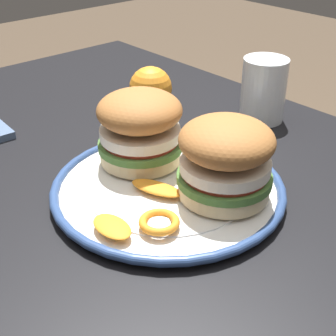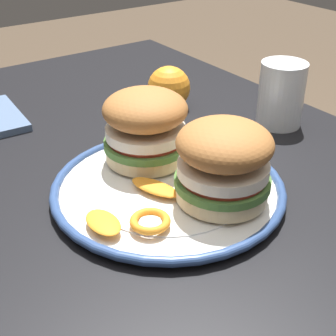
{
  "view_description": "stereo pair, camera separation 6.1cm",
  "coord_description": "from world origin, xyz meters",
  "px_view_note": "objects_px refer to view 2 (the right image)",
  "views": [
    {
      "loc": [
        0.41,
        -0.34,
        1.12
      ],
      "look_at": [
        0.02,
        0.02,
        0.81
      ],
      "focal_mm": 51.96,
      "sensor_mm": 36.0,
      "label": 1
    },
    {
      "loc": [
        0.45,
        -0.29,
        1.12
      ],
      "look_at": [
        0.02,
        0.02,
        0.81
      ],
      "focal_mm": 51.96,
      "sensor_mm": 36.0,
      "label": 2
    }
  ],
  "objects_px": {
    "dinner_plate": "(168,188)",
    "drinking_glass": "(281,99)",
    "sandwich_half_left": "(146,125)",
    "whole_orange": "(169,88)",
    "dining_table": "(152,261)",
    "sandwich_half_right": "(224,161)"
  },
  "relations": [
    {
      "from": "drinking_glass",
      "to": "sandwich_half_left",
      "type": "bearing_deg",
      "value": -90.55
    },
    {
      "from": "dining_table",
      "to": "drinking_glass",
      "type": "distance_m",
      "value": 0.34
    },
    {
      "from": "dinner_plate",
      "to": "drinking_glass",
      "type": "distance_m",
      "value": 0.29
    },
    {
      "from": "dinner_plate",
      "to": "sandwich_half_right",
      "type": "xyz_separation_m",
      "value": [
        0.06,
        0.04,
        0.06
      ]
    },
    {
      "from": "drinking_glass",
      "to": "whole_orange",
      "type": "distance_m",
      "value": 0.2
    },
    {
      "from": "dinner_plate",
      "to": "drinking_glass",
      "type": "bearing_deg",
      "value": 104.12
    },
    {
      "from": "sandwich_half_right",
      "to": "whole_orange",
      "type": "distance_m",
      "value": 0.33
    },
    {
      "from": "dinner_plate",
      "to": "drinking_glass",
      "type": "xyz_separation_m",
      "value": [
        -0.07,
        0.28,
        0.04
      ]
    },
    {
      "from": "sandwich_half_right",
      "to": "drinking_glass",
      "type": "bearing_deg",
      "value": 119.02
    },
    {
      "from": "drinking_glass",
      "to": "whole_orange",
      "type": "bearing_deg",
      "value": -145.87
    },
    {
      "from": "sandwich_half_right",
      "to": "drinking_glass",
      "type": "xyz_separation_m",
      "value": [
        -0.13,
        0.24,
        -0.02
      ]
    },
    {
      "from": "sandwich_half_right",
      "to": "whole_orange",
      "type": "relative_size",
      "value": 1.86
    },
    {
      "from": "dining_table",
      "to": "dinner_plate",
      "type": "xyz_separation_m",
      "value": [
        0.02,
        0.02,
        0.13
      ]
    },
    {
      "from": "sandwich_half_left",
      "to": "whole_orange",
      "type": "bearing_deg",
      "value": 136.49
    },
    {
      "from": "dining_table",
      "to": "sandwich_half_right",
      "type": "distance_m",
      "value": 0.21
    },
    {
      "from": "dinner_plate",
      "to": "whole_orange",
      "type": "bearing_deg",
      "value": 144.53
    },
    {
      "from": "dinner_plate",
      "to": "drinking_glass",
      "type": "relative_size",
      "value": 2.85
    },
    {
      "from": "dining_table",
      "to": "drinking_glass",
      "type": "relative_size",
      "value": 11.41
    },
    {
      "from": "dining_table",
      "to": "whole_orange",
      "type": "distance_m",
      "value": 0.32
    },
    {
      "from": "dining_table",
      "to": "sandwich_half_right",
      "type": "bearing_deg",
      "value": 33.46
    },
    {
      "from": "dining_table",
      "to": "sandwich_half_left",
      "type": "distance_m",
      "value": 0.2
    },
    {
      "from": "whole_orange",
      "to": "drinking_glass",
      "type": "bearing_deg",
      "value": 34.13
    }
  ]
}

